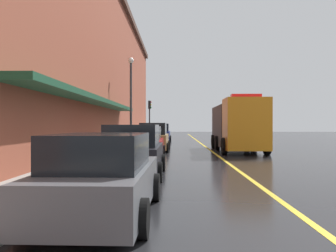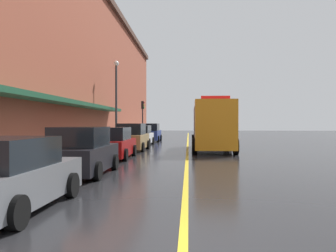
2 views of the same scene
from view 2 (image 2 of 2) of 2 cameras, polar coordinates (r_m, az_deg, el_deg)
ground_plane at (r=30.15m, az=3.25°, el=-3.13°), size 112.00×112.00×0.00m
sidewalk_left at (r=30.80m, az=-8.38°, el=-2.92°), size 2.40×70.00×0.15m
lane_center_stripe at (r=30.15m, az=3.25°, el=-3.12°), size 0.16×70.00×0.01m
brick_building_left at (r=32.39m, az=-21.30°, el=9.24°), size 12.94×64.00×13.68m
parked_car_0 at (r=8.42m, az=-24.85°, el=-7.50°), size 2.11×4.45×1.61m
parked_car_1 at (r=13.31m, az=-14.00°, el=-4.22°), size 2.11×4.26×1.78m
parked_car_2 at (r=19.03m, az=-9.07°, el=-2.89°), size 2.09×4.60×1.68m
parked_car_3 at (r=24.30m, az=-5.93°, el=-1.96°), size 2.13×4.23×1.88m
parked_car_4 at (r=29.86m, az=-4.51°, el=-1.63°), size 1.99×4.78×1.70m
parked_car_5 at (r=36.11m, az=-2.93°, el=-1.15°), size 2.16×4.67×1.85m
utility_truck at (r=24.32m, az=7.26°, el=-0.02°), size 2.84×8.48×3.55m
parking_meter_0 at (r=34.10m, az=-5.76°, el=-0.92°), size 0.14×0.18×1.33m
parking_meter_1 at (r=23.97m, az=-9.70°, el=-1.55°), size 0.14×0.18×1.33m
parking_meter_2 at (r=33.59m, az=-5.90°, el=-0.95°), size 0.14×0.18×1.33m
street_lamp_left at (r=29.35m, az=-8.51°, el=5.36°), size 0.44×0.44×6.94m
traffic_light_near at (r=40.68m, az=-4.18°, el=2.26°), size 0.38×0.36×4.30m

